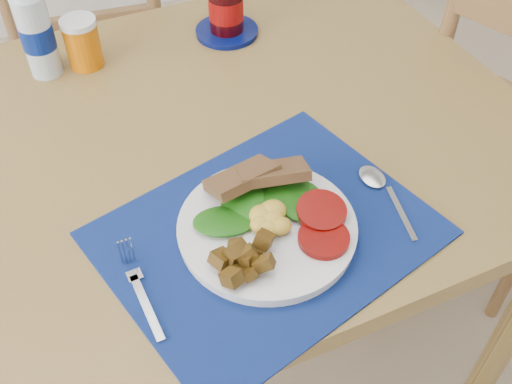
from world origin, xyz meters
TOP-DOWN VIEW (x-y plane):
  - table at (0.00, 0.20)m, footprint 1.40×0.90m
  - chair_far at (0.03, 0.88)m, footprint 0.44×0.43m
  - placemat at (0.11, -0.06)m, footprint 0.54×0.47m
  - breakfast_plate at (0.11, -0.06)m, footprint 0.27×0.27m
  - fork at (-0.09, -0.07)m, footprint 0.02×0.16m
  - spoon at (0.32, -0.05)m, footprint 0.04×0.17m
  - water_bottle at (-0.11, 0.50)m, footprint 0.06×0.06m
  - juice_glass at (-0.03, 0.50)m, footprint 0.07×0.07m
  - jam_on_saucer at (0.27, 0.49)m, footprint 0.14×0.14m

SIDE VIEW (x-z plane):
  - chair_far at x=0.03m, z-range 0.01..1.08m
  - table at x=0.00m, z-range 0.29..1.04m
  - placemat at x=0.11m, z-range 0.75..0.75m
  - fork at x=-0.09m, z-range 0.75..0.76m
  - spoon at x=0.32m, z-range 0.75..0.76m
  - breakfast_plate at x=0.11m, z-range 0.74..0.80m
  - juice_glass at x=-0.03m, z-range 0.75..0.85m
  - jam_on_saucer at x=0.27m, z-range 0.74..0.86m
  - water_bottle at x=-0.11m, z-range 0.74..0.95m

